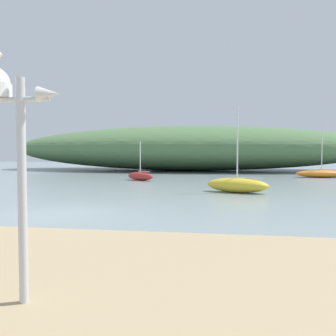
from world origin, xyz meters
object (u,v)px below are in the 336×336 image
(sailboat_outer_mooring, at_px, (237,185))
(sailboat_near_shore, at_px, (140,176))
(mast_structure, at_px, (3,110))
(sailboat_by_sandbar, at_px, (322,174))

(sailboat_outer_mooring, distance_m, sailboat_near_shore, 10.24)
(sailboat_outer_mooring, xyz_separation_m, sailboat_near_shore, (-7.14, 7.34, -0.08))
(mast_structure, bearing_deg, sailboat_by_sandbar, 69.62)
(mast_structure, bearing_deg, sailboat_outer_mooring, 77.97)
(sailboat_outer_mooring, relative_size, sailboat_by_sandbar, 1.08)
(mast_structure, bearing_deg, sailboat_near_shore, 99.09)
(sailboat_outer_mooring, height_order, sailboat_by_sandbar, sailboat_outer_mooring)
(sailboat_by_sandbar, distance_m, sailboat_near_shore, 15.43)
(mast_structure, xyz_separation_m, sailboat_near_shore, (-3.73, 23.32, -2.45))
(mast_structure, distance_m, sailboat_near_shore, 23.75)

